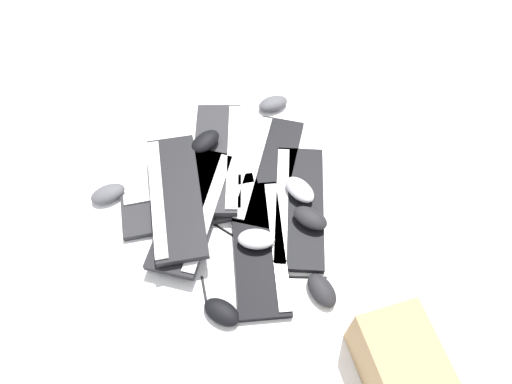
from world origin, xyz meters
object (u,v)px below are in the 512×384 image
Objects in this scene: keyboard_3 at (220,157)px; mouse_6 at (222,312)px; mouse_1 at (322,290)px; keyboard_1 at (298,206)px; keyboard_0 at (260,246)px; mouse_5 at (108,194)px; keyboard_4 at (192,205)px; keyboard_5 at (193,208)px; mouse_2 at (273,104)px; mouse_7 at (310,218)px; keyboard_2 at (269,170)px; keyboard_7 at (175,196)px; mouse_3 at (205,141)px; mouse_0 at (256,239)px; mouse_4 at (300,190)px; cardboard_box at (403,373)px; keyboard_6 at (217,157)px.

mouse_6 is at bearing -7.86° from keyboard_3.
keyboard_1 is at bearing 160.46° from mouse_1.
mouse_5 is (-0.27, -0.44, 0.01)m from keyboard_0.
keyboard_4 is 0.96× the size of keyboard_5.
mouse_7 is (0.50, 0.01, 0.03)m from mouse_2.
keyboard_2 is 0.33m from keyboard_7.
keyboard_0 is 1.02× the size of keyboard_4.
mouse_3 is at bearing 21.38° from mouse_2.
mouse_3 reaches higher than mouse_0.
mouse_4 is at bearing 32.19° from keyboard_2.
mouse_7 is (0.30, 0.23, 0.04)m from keyboard_3.
mouse_2 reaches higher than keyboard_1.
cardboard_box is at bearing 145.25° from mouse_7.
keyboard_3 is 1.04× the size of keyboard_4.
keyboard_1 is at bearing 22.63° from keyboard_2.
mouse_2 reaches higher than keyboard_4.
keyboard_2 is 0.14m from mouse_4.
keyboard_4 is at bearing 32.43° from mouse_3.
cardboard_box is at bearing 23.38° from keyboard_3.
keyboard_4 is at bearing -34.65° from keyboard_6.
mouse_2 is (-0.20, 0.23, 0.01)m from keyboard_3.
mouse_2 is 0.39× the size of cardboard_box.
mouse_0 is 0.24m from mouse_1.
mouse_2 is at bearing 139.66° from keyboard_5.
keyboard_1 is 4.21× the size of mouse_6.
keyboard_4 is at bearing -40.96° from mouse_6.
mouse_5 is 0.65m from mouse_7.
mouse_4 reaches higher than keyboard_5.
mouse_5 reaches higher than keyboard_0.
keyboard_1 is 0.33m from keyboard_5.
mouse_4 is (0.00, 0.34, 0.01)m from keyboard_5.
keyboard_5 is at bearing 26.17° from mouse_7.
mouse_7 is (0.22, 0.08, 0.04)m from keyboard_2.
keyboard_3 is 1.00× the size of keyboard_6.
keyboard_2 is 0.23m from mouse_3.
mouse_4 is (0.18, 0.24, 0.01)m from keyboard_6.
mouse_3 is 0.89m from cardboard_box.
mouse_4 is at bearing 133.52° from keyboard_0.
cardboard_box is at bearing 36.37° from keyboard_4.
keyboard_0 is at bearing -85.99° from mouse_6.
cardboard_box reaches higher than mouse_0.
keyboard_4 is 0.25m from mouse_0.
mouse_6 is (0.01, -0.29, 0.00)m from mouse_1.
keyboard_2 is 0.29m from keyboard_5.
mouse_0 is 1.00× the size of mouse_3.
keyboard_3 is at bearing -176.69° from mouse_1.
mouse_7 is (0.07, 0.02, 0.04)m from keyboard_1.
mouse_0 is (0.14, 0.17, 0.01)m from keyboard_5.
keyboard_2 is 0.28m from keyboard_4.
keyboard_4 is 0.28m from mouse_5.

